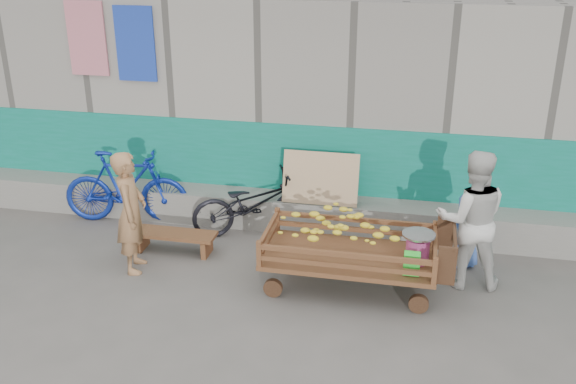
% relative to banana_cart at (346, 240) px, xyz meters
% --- Properties ---
extents(ground, '(80.00, 80.00, 0.00)m').
position_rel_banana_cart_xyz_m(ground, '(-0.81, -0.88, -0.61)').
color(ground, '#53514B').
rests_on(ground, ground).
extents(building_wall, '(12.00, 3.50, 3.00)m').
position_rel_banana_cart_xyz_m(building_wall, '(-0.82, 3.17, 0.86)').
color(building_wall, gray).
rests_on(building_wall, ground).
extents(banana_cart, '(2.11, 0.96, 0.90)m').
position_rel_banana_cart_xyz_m(banana_cart, '(0.00, 0.00, 0.00)').
color(banana_cart, '#572E1B').
rests_on(banana_cart, ground).
extents(bench, '(1.08, 0.33, 0.27)m').
position_rel_banana_cart_xyz_m(bench, '(-2.24, 0.44, -0.41)').
color(bench, '#572E1B').
rests_on(bench, ground).
extents(vendor_man, '(0.48, 0.62, 1.49)m').
position_rel_banana_cart_xyz_m(vendor_man, '(-2.54, -0.06, 0.14)').
color(vendor_man, '#9D6F47').
rests_on(vendor_man, ground).
extents(woman, '(0.85, 0.69, 1.63)m').
position_rel_banana_cart_xyz_m(woman, '(1.35, 0.39, 0.21)').
color(woman, silver).
rests_on(woman, ground).
extents(child, '(0.54, 0.44, 0.95)m').
position_rel_banana_cart_xyz_m(child, '(1.35, 0.82, -0.13)').
color(child, '#4063B7').
rests_on(child, ground).
extents(bicycle_dark, '(1.73, 1.21, 0.86)m').
position_rel_banana_cart_xyz_m(bicycle_dark, '(-1.39, 1.17, -0.18)').
color(bicycle_dark, black).
rests_on(bicycle_dark, ground).
extents(bicycle_blue, '(1.79, 0.74, 1.04)m').
position_rel_banana_cart_xyz_m(bicycle_blue, '(-3.21, 1.17, -0.09)').
color(bicycle_blue, navy).
rests_on(bicycle_blue, ground).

